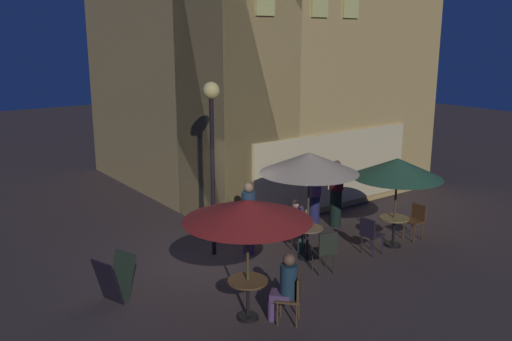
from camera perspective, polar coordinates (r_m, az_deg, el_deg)
The scene contains 20 objects.
ground_plane at distance 12.55m, azimuth -6.27°, elevation -9.39°, with size 60.00×60.00×0.00m, color #3C302D.
cafe_building at distance 16.91m, azimuth -1.37°, elevation 10.41°, with size 8.22×9.11×7.86m.
street_lamp_near_corner at distance 12.10m, azimuth -4.63°, elevation 4.58°, with size 0.38×0.38×3.98m.
menu_sandwich_board at distance 10.91m, azimuth -14.48°, elevation -10.84°, with size 0.79×0.73×0.88m.
cafe_table_0 at distance 9.94m, azimuth -0.86°, elevation -12.41°, with size 0.72×0.72×0.74m.
cafe_table_1 at distance 13.59m, azimuth 14.16°, elevation -5.59°, with size 0.70×0.70×0.72m.
cafe_table_2 at distance 12.49m, azimuth 5.38°, elevation -6.87°, with size 0.69×0.69×0.74m.
patio_umbrella_0 at distance 9.38m, azimuth -0.89°, elevation -4.22°, with size 2.26×2.26×2.22m.
patio_umbrella_1 at distance 13.20m, azimuth 14.52°, elevation 0.21°, with size 2.12×2.12×2.17m.
patio_umbrella_2 at distance 12.00m, azimuth 5.56°, elevation 0.78°, with size 2.20×2.20×2.47m.
cafe_chair_0 at distance 9.81m, azimuth 3.93°, elevation -12.74°, with size 0.59×0.59×0.90m.
cafe_chair_1 at distance 12.94m, azimuth 11.80°, elevation -6.32°, with size 0.44×0.44×0.88m.
cafe_chair_2 at distance 14.20m, azimuth 16.32°, elevation -4.76°, with size 0.40×0.40×0.88m.
cafe_chair_3 at distance 13.18m, azimuth 4.05°, elevation -5.72°, with size 0.50×0.50×0.87m.
cafe_chair_4 at distance 11.76m, azimuth 7.26°, elevation -8.04°, with size 0.52×0.52×0.95m.
patron_seated_0 at distance 9.74m, azimuth 3.09°, elevation -11.73°, with size 0.48×0.49×1.29m.
patron_seated_1 at distance 13.01m, azimuth 4.28°, elevation -5.29°, with size 0.45×0.54×1.19m.
patron_standing_2 at distance 14.61m, azimuth 8.33°, elevation -2.36°, with size 0.37×0.37×1.79m.
patron_standing_3 at distance 14.02m, azimuth 6.07°, elevation -2.89°, with size 0.35×0.35×1.81m.
patron_standing_4 at distance 12.64m, azimuth -0.76°, elevation -4.94°, with size 0.32×0.32×1.69m.
Camera 1 is at (-5.70, -10.04, 4.92)m, focal length 38.41 mm.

